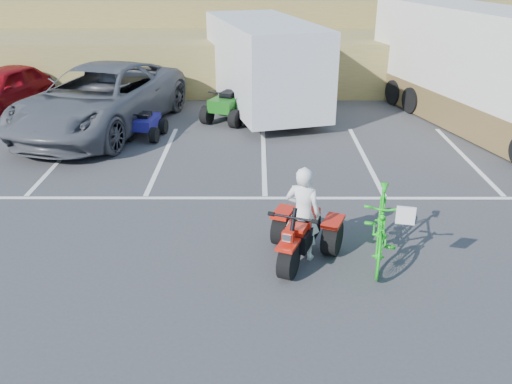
{
  "coord_description": "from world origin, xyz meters",
  "views": [
    {
      "loc": [
        -0.18,
        -8.61,
        5.09
      ],
      "look_at": [
        -0.2,
        0.51,
        1.0
      ],
      "focal_mm": 38.0,
      "sensor_mm": 36.0,
      "label": 1
    }
  ],
  "objects_px": {
    "cargo_trailer": "(264,63)",
    "red_trike_atv": "(299,260)",
    "quad_atv_green": "(229,121)",
    "red_car": "(3,88)",
    "quad_atv_blue": "(147,137)",
    "green_dirt_bike": "(381,226)",
    "rv_motorhome": "(484,78)",
    "grey_pickup": "(100,99)",
    "rider": "(303,213)"
  },
  "relations": [
    {
      "from": "grey_pickup",
      "to": "red_car",
      "type": "height_order",
      "value": "grey_pickup"
    },
    {
      "from": "quad_atv_blue",
      "to": "quad_atv_green",
      "type": "distance_m",
      "value": 2.89
    },
    {
      "from": "green_dirt_bike",
      "to": "red_car",
      "type": "bearing_deg",
      "value": 150.94
    },
    {
      "from": "cargo_trailer",
      "to": "quad_atv_blue",
      "type": "distance_m",
      "value": 4.84
    },
    {
      "from": "quad_atv_blue",
      "to": "red_trike_atv",
      "type": "bearing_deg",
      "value": -51.46
    },
    {
      "from": "rider",
      "to": "grey_pickup",
      "type": "xyz_separation_m",
      "value": [
        -5.57,
        7.59,
        0.09
      ]
    },
    {
      "from": "green_dirt_bike",
      "to": "quad_atv_green",
      "type": "bearing_deg",
      "value": 123.03
    },
    {
      "from": "rv_motorhome",
      "to": "quad_atv_green",
      "type": "relative_size",
      "value": 5.94
    },
    {
      "from": "green_dirt_bike",
      "to": "quad_atv_green",
      "type": "height_order",
      "value": "green_dirt_bike"
    },
    {
      "from": "green_dirt_bike",
      "to": "grey_pickup",
      "type": "xyz_separation_m",
      "value": [
        -6.94,
        7.66,
        0.3
      ]
    },
    {
      "from": "red_trike_atv",
      "to": "quad_atv_green",
      "type": "relative_size",
      "value": 1.01
    },
    {
      "from": "quad_atv_blue",
      "to": "quad_atv_green",
      "type": "bearing_deg",
      "value": 43.54
    },
    {
      "from": "red_car",
      "to": "cargo_trailer",
      "type": "xyz_separation_m",
      "value": [
        8.93,
        -0.06,
        0.87
      ]
    },
    {
      "from": "rv_motorhome",
      "to": "green_dirt_bike",
      "type": "bearing_deg",
      "value": -137.26
    },
    {
      "from": "rv_motorhome",
      "to": "quad_atv_blue",
      "type": "xyz_separation_m",
      "value": [
        -10.19,
        -1.14,
        -1.51
      ]
    },
    {
      "from": "red_trike_atv",
      "to": "rv_motorhome",
      "type": "height_order",
      "value": "rv_motorhome"
    },
    {
      "from": "green_dirt_bike",
      "to": "quad_atv_green",
      "type": "xyz_separation_m",
      "value": [
        -3.09,
        8.54,
        -0.66
      ]
    },
    {
      "from": "red_trike_atv",
      "to": "red_car",
      "type": "relative_size",
      "value": 0.38
    },
    {
      "from": "red_trike_atv",
      "to": "grey_pickup",
      "type": "bearing_deg",
      "value": 147.27
    },
    {
      "from": "red_trike_atv",
      "to": "quad_atv_green",
      "type": "xyz_separation_m",
      "value": [
        -1.66,
        8.61,
        0.0
      ]
    },
    {
      "from": "green_dirt_bike",
      "to": "quad_atv_blue",
      "type": "height_order",
      "value": "green_dirt_bike"
    },
    {
      "from": "quad_atv_blue",
      "to": "grey_pickup",
      "type": "bearing_deg",
      "value": 160.99
    },
    {
      "from": "red_trike_atv",
      "to": "quad_atv_green",
      "type": "height_order",
      "value": "same"
    },
    {
      "from": "rider",
      "to": "quad_atv_blue",
      "type": "bearing_deg",
      "value": -37.33
    },
    {
      "from": "rv_motorhome",
      "to": "grey_pickup",
      "type": "bearing_deg",
      "value": 165.09
    },
    {
      "from": "green_dirt_bike",
      "to": "red_car",
      "type": "relative_size",
      "value": 0.5
    },
    {
      "from": "green_dirt_bike",
      "to": "cargo_trailer",
      "type": "bearing_deg",
      "value": 114.46
    },
    {
      "from": "grey_pickup",
      "to": "quad_atv_green",
      "type": "xyz_separation_m",
      "value": [
        3.86,
        0.88,
        -0.96
      ]
    },
    {
      "from": "green_dirt_bike",
      "to": "rider",
      "type": "bearing_deg",
      "value": -169.53
    },
    {
      "from": "red_car",
      "to": "rv_motorhome",
      "type": "relative_size",
      "value": 0.44
    },
    {
      "from": "quad_atv_green",
      "to": "grey_pickup",
      "type": "bearing_deg",
      "value": -142.76
    },
    {
      "from": "green_dirt_bike",
      "to": "quad_atv_blue",
      "type": "bearing_deg",
      "value": 141.55
    },
    {
      "from": "cargo_trailer",
      "to": "rider",
      "type": "bearing_deg",
      "value": -102.35
    },
    {
      "from": "cargo_trailer",
      "to": "quad_atv_blue",
      "type": "xyz_separation_m",
      "value": [
        -3.49,
        -2.94,
        -1.62
      ]
    },
    {
      "from": "cargo_trailer",
      "to": "red_car",
      "type": "bearing_deg",
      "value": 163.83
    },
    {
      "from": "red_car",
      "to": "rv_motorhome",
      "type": "distance_m",
      "value": 15.75
    },
    {
      "from": "quad_atv_green",
      "to": "quad_atv_blue",
      "type": "bearing_deg",
      "value": -120.61
    },
    {
      "from": "rider",
      "to": "rv_motorhome",
      "type": "height_order",
      "value": "rv_motorhome"
    },
    {
      "from": "rider",
      "to": "cargo_trailer",
      "type": "height_order",
      "value": "cargo_trailer"
    },
    {
      "from": "red_trike_atv",
      "to": "cargo_trailer",
      "type": "height_order",
      "value": "cargo_trailer"
    },
    {
      "from": "rider",
      "to": "red_car",
      "type": "bearing_deg",
      "value": -24.12
    },
    {
      "from": "red_car",
      "to": "quad_atv_green",
      "type": "relative_size",
      "value": 2.62
    },
    {
      "from": "red_car",
      "to": "quad_atv_blue",
      "type": "distance_m",
      "value": 6.25
    },
    {
      "from": "rider",
      "to": "green_dirt_bike",
      "type": "distance_m",
      "value": 1.39
    },
    {
      "from": "rider",
      "to": "rv_motorhome",
      "type": "distance_m",
      "value": 10.05
    },
    {
      "from": "green_dirt_bike",
      "to": "red_car",
      "type": "xyz_separation_m",
      "value": [
        -10.89,
        9.88,
        0.09
      ]
    },
    {
      "from": "grey_pickup",
      "to": "rv_motorhome",
      "type": "relative_size",
      "value": 0.69
    },
    {
      "from": "red_car",
      "to": "rv_motorhome",
      "type": "bearing_deg",
      "value": 12.11
    },
    {
      "from": "cargo_trailer",
      "to": "red_trike_atv",
      "type": "bearing_deg",
      "value": -102.72
    },
    {
      "from": "rv_motorhome",
      "to": "quad_atv_green",
      "type": "xyz_separation_m",
      "value": [
        -7.82,
        0.52,
        -1.51
      ]
    }
  ]
}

